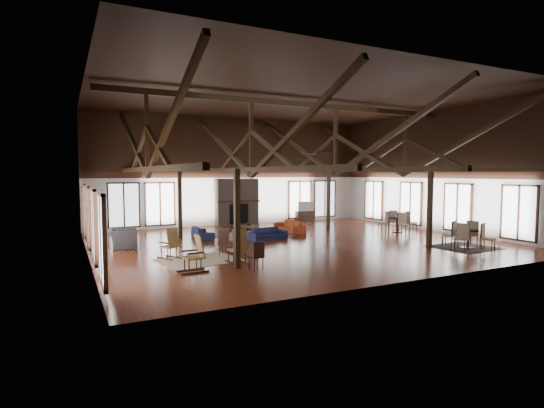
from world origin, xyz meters
name	(u,v)px	position (x,y,z in m)	size (l,w,h in m)	color
floor	(295,242)	(0.00, 0.00, 0.00)	(16.00, 16.00, 0.00)	maroon
ceiling	(296,98)	(0.00, 0.00, 6.00)	(16.00, 14.00, 0.02)	black
wall_back	(235,171)	(0.00, 7.00, 3.00)	(16.00, 0.02, 6.00)	white
wall_front	(423,170)	(0.00, -7.00, 3.00)	(16.00, 0.02, 6.00)	white
wall_left	(86,170)	(-8.00, 0.00, 3.00)	(0.02, 14.00, 6.00)	white
wall_right	(435,171)	(8.00, 0.00, 3.00)	(0.02, 14.00, 6.00)	white
roof_truss	(296,146)	(0.00, 0.00, 4.03)	(15.60, 14.07, 3.14)	black
post_grid	(295,206)	(0.00, 0.00, 1.52)	(8.16, 7.16, 3.05)	black
fireplace	(237,202)	(0.00, 6.67, 1.29)	(2.50, 0.69, 2.60)	#746158
ceiling_fan	(319,152)	(0.50, -1.00, 3.73)	(1.60, 1.60, 0.75)	black
sofa_navy_front	(268,234)	(-0.70, 1.20, 0.25)	(1.72, 0.67, 0.50)	#171B41
sofa_navy_left	(203,233)	(-3.20, 2.72, 0.25)	(0.67, 1.71, 0.50)	#181E43
sofa_orange	(290,226)	(1.24, 2.77, 0.28)	(0.76, 1.95, 0.57)	#9C3D1E
coffee_table	(246,227)	(-1.04, 2.83, 0.37)	(1.21, 0.75, 0.43)	brown
vase	(249,224)	(-0.92, 2.84, 0.53)	(0.19, 0.19, 0.20)	#B2B2B2
armchair	(123,238)	(-6.68, 1.76, 0.38)	(1.02, 1.16, 0.76)	#313134
side_table_lamp	(97,237)	(-7.60, 2.18, 0.45)	(0.46, 0.46, 1.18)	black
rocking_chair_a	(171,244)	(-5.49, -1.16, 0.49)	(0.74, 0.92, 1.05)	olive
rocking_chair_b	(238,247)	(-3.73, -2.91, 0.54)	(0.54, 0.91, 1.14)	olive
rocking_chair_c	(196,254)	(-5.25, -3.38, 0.52)	(0.88, 0.51, 1.10)	olive
side_chair_a	(225,240)	(-3.65, -1.40, 0.55)	(0.55, 0.55, 0.94)	black
side_chair_b	(257,253)	(-3.57, -4.05, 0.52)	(0.43, 0.43, 0.89)	black
cafe_table_near	(468,235)	(5.29, -4.22, 0.50)	(1.95, 1.95, 1.00)	black
cafe_table_far	(397,222)	(6.02, 0.43, 0.50)	(1.97, 1.97, 1.01)	black
cup_near	(466,229)	(5.23, -4.17, 0.77)	(0.11, 0.11, 0.09)	#B2B2B2
cup_far	(396,216)	(6.01, 0.53, 0.77)	(0.11, 0.11, 0.09)	#B2B2B2
tv_console	(305,216)	(4.47, 6.75, 0.30)	(1.20, 0.45, 0.60)	black
television	(305,206)	(4.48, 6.75, 0.90)	(1.03, 0.13, 0.59)	#B2B2B2
rug_tan	(199,260)	(-4.70, -1.82, 0.01)	(2.56, 2.01, 0.01)	tan
rug_navy	(251,235)	(-0.88, 2.66, 0.01)	(3.35, 2.52, 0.01)	#171640
rug_dark	(463,247)	(5.29, -4.03, 0.01)	(2.22, 2.02, 0.01)	black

